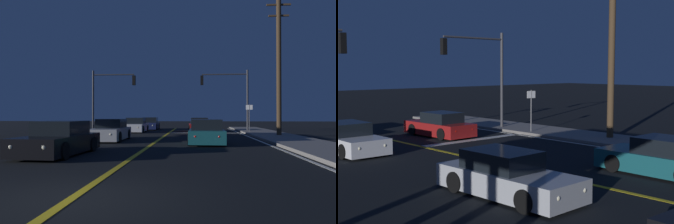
# 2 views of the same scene
# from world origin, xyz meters

# --- Properties ---
(lane_line_center) EXTENTS (0.20, 41.63, 0.01)m
(lane_line_center) POSITION_xyz_m (0.00, 12.24, 0.01)
(lane_line_center) COLOR gold
(lane_line_center) RESTS_ON ground
(stop_bar) EXTENTS (6.46, 0.50, 0.01)m
(stop_bar) POSITION_xyz_m (3.23, 22.99, 0.01)
(stop_bar) COLOR silver
(stop_bar) RESTS_ON ground
(car_following_oncoming_red) EXTENTS (2.03, 4.35, 1.34)m
(car_following_oncoming_red) POSITION_xyz_m (2.68, 25.32, 0.58)
(car_following_oncoming_red) COLOR maroon
(car_following_oncoming_red) RESTS_ON ground
(car_lead_oncoming_white) EXTENTS (1.96, 4.52, 1.34)m
(car_lead_oncoming_white) POSITION_xyz_m (-3.20, 24.01, 0.58)
(car_lead_oncoming_white) COLOR silver
(car_lead_oncoming_white) RESTS_ON ground
(car_side_waiting_silver) EXTENTS (1.96, 4.73, 1.34)m
(car_side_waiting_silver) POSITION_xyz_m (-2.92, 13.92, 0.58)
(car_side_waiting_silver) COLOR #B2B5BA
(car_side_waiting_silver) RESTS_ON ground
(car_mid_block_teal) EXTENTS (2.05, 4.44, 1.34)m
(car_mid_block_teal) POSITION_xyz_m (2.94, 12.21, 0.58)
(car_mid_block_teal) COLOR #195960
(car_mid_block_teal) RESTS_ON ground
(traffic_signal_near_right) EXTENTS (4.53, 0.28, 5.88)m
(traffic_signal_near_right) POSITION_xyz_m (5.65, 25.29, 3.95)
(traffic_signal_near_right) COLOR #38383D
(traffic_signal_near_right) RESTS_ON ground
(utility_pole_right) EXTENTS (1.72, 0.34, 10.19)m
(utility_pole_right) POSITION_xyz_m (8.36, 18.12, 5.25)
(utility_pole_right) COLOR #4C3823
(utility_pole_right) RESTS_ON ground
(street_sign_corner) EXTENTS (0.56, 0.13, 2.51)m
(street_sign_corner) POSITION_xyz_m (6.96, 22.49, 1.68)
(street_sign_corner) COLOR slate
(street_sign_corner) RESTS_ON ground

